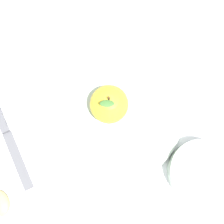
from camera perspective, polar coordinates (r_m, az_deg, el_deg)
name	(u,v)px	position (r m, az deg, el deg)	size (l,w,h in m)	color
ground_plane	(89,125)	(0.60, -4.22, -2.38)	(2.40, 2.40, 0.00)	silver
dinner_plate	(112,113)	(0.59, 0.00, -0.20)	(0.26, 0.26, 0.02)	#B2C6B2
apple	(109,104)	(0.55, -0.54, 1.42)	(0.07, 0.07, 0.08)	gold
side_bowl	(201,171)	(0.58, 15.89, -10.41)	(0.11, 0.11, 0.04)	#B2C6B2
knife	(7,134)	(0.62, -18.66, -3.83)	(0.15, 0.14, 0.01)	#59595E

